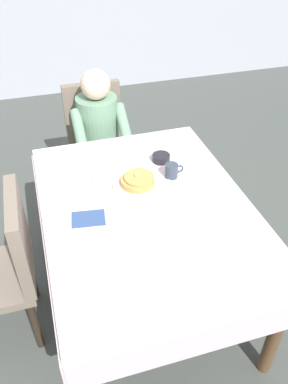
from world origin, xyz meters
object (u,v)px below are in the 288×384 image
plate_breakfast (138,185)px  bowl_butter (161,158)px  syrup_pitcher (96,178)px  chair_left_side (6,263)px  breakfast_stack (138,180)px  diner_person (99,130)px  cup_coffee (172,171)px  knife_right_of_plate (170,182)px  dining_table_main (147,218)px  chair_diner (97,136)px  spoon_near_edge (158,218)px  fork_left_of_plate (106,193)px

plate_breakfast → bowl_butter: size_ratio=2.55×
syrup_pitcher → chair_left_side: bearing=-153.5°
breakfast_stack → bowl_butter: (0.21, 0.21, -0.02)m
diner_person → breakfast_stack: diner_person is taller
chair_left_side → syrup_pitcher: bearing=-63.5°
chair_left_side → bowl_butter: chair_left_side is taller
plate_breakfast → cup_coffee: size_ratio=2.48×
breakfast_stack → bowl_butter: breakfast_stack is taller
diner_person → breakfast_stack: (0.06, -0.83, 0.11)m
knife_right_of_plate → dining_table_main: bearing=126.3°
diner_person → cup_coffee: (0.27, -0.80, 0.11)m
dining_table_main → diner_person: (-0.06, 1.01, 0.02)m
chair_diner → cup_coffee: size_ratio=8.23×
bowl_butter → breakfast_stack: bearing=-134.8°
cup_coffee → dining_table_main: bearing=-135.9°
syrup_pitcher → spoon_near_edge: size_ratio=0.53×
cup_coffee → fork_left_of_plate: cup_coffee is taller
syrup_pitcher → dining_table_main: bearing=-51.5°
breakfast_stack → fork_left_of_plate: 0.20m
dining_table_main → syrup_pitcher: bearing=128.5°
bowl_butter → knife_right_of_plate: 0.23m
cup_coffee → bowl_butter: size_ratio=1.03×
chair_diner → diner_person: diner_person is taller
diner_person → fork_left_of_plate: (-0.13, -0.85, 0.07)m
cup_coffee → plate_breakfast: bearing=-172.0°
breakfast_stack → dining_table_main: bearing=-91.5°
plate_breakfast → bowl_butter: bearing=44.7°
knife_right_of_plate → diner_person: bearing=12.9°
chair_diner → plate_breakfast: chair_diner is taller
dining_table_main → chair_diner: bearing=92.8°
dining_table_main → breakfast_stack: bearing=88.5°
dining_table_main → diner_person: bearing=93.2°
dining_table_main → spoon_near_edge: 0.15m
spoon_near_edge → knife_right_of_plate: bearing=50.6°
chair_left_side → plate_breakfast: chair_left_side is taller
cup_coffee → knife_right_of_plate: bearing=-116.3°
bowl_butter → knife_right_of_plate: bearing=-94.8°
chair_diner → breakfast_stack: 1.02m
breakfast_stack → cup_coffee: 0.22m
dining_table_main → fork_left_of_plate: 0.26m
chair_diner → chair_left_side: (-0.71, -1.17, 0.00)m
diner_person → syrup_pitcher: diner_person is taller
plate_breakfast → bowl_butter: 0.29m
breakfast_stack → bowl_butter: bearing=45.2°
diner_person → chair_left_side: diner_person is taller
fork_left_of_plate → spoon_near_edge: same height
plate_breakfast → fork_left_of_plate: size_ratio=1.56×
plate_breakfast → syrup_pitcher: bearing=156.8°
diner_person → fork_left_of_plate: bearing=81.3°
chair_diner → spoon_near_edge: (0.09, -1.29, 0.21)m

